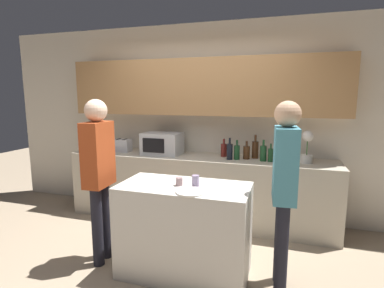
# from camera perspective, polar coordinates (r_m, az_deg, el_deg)

# --- Properties ---
(ground_plane) EXTENTS (14.00, 14.00, 0.00)m
(ground_plane) POSITION_cam_1_polar(r_m,az_deg,el_deg) (3.16, -6.61, -23.67)
(ground_plane) COLOR gray
(back_wall) EXTENTS (6.40, 0.40, 2.70)m
(back_wall) POSITION_cam_1_polar(r_m,az_deg,el_deg) (4.23, 2.16, 6.82)
(back_wall) COLOR beige
(back_wall) RESTS_ON ground_plane
(back_counter) EXTENTS (3.60, 0.62, 0.90)m
(back_counter) POSITION_cam_1_polar(r_m,az_deg,el_deg) (4.16, 1.09, -8.45)
(back_counter) COLOR #B7AD99
(back_counter) RESTS_ON ground_plane
(kitchen_island) EXTENTS (1.22, 0.61, 0.89)m
(kitchen_island) POSITION_cam_1_polar(r_m,az_deg,el_deg) (2.97, -1.49, -16.07)
(kitchen_island) COLOR beige
(kitchen_island) RESTS_ON ground_plane
(microwave) EXTENTS (0.52, 0.39, 0.30)m
(microwave) POSITION_cam_1_polar(r_m,az_deg,el_deg) (4.19, -5.67, 0.10)
(microwave) COLOR #B7BABC
(microwave) RESTS_ON back_counter
(toaster) EXTENTS (0.26, 0.16, 0.18)m
(toaster) POSITION_cam_1_polar(r_m,az_deg,el_deg) (4.49, -13.22, -0.27)
(toaster) COLOR silver
(toaster) RESTS_ON back_counter
(potted_plant) EXTENTS (0.14, 0.14, 0.39)m
(potted_plant) POSITION_cam_1_polar(r_m,az_deg,el_deg) (3.87, 21.07, -0.52)
(potted_plant) COLOR silver
(potted_plant) RESTS_ON back_counter
(bottle_0) EXTENTS (0.08, 0.08, 0.24)m
(bottle_0) POSITION_cam_1_polar(r_m,az_deg,el_deg) (4.04, 6.07, -1.10)
(bottle_0) COLOR maroon
(bottle_0) RESTS_ON back_counter
(bottle_1) EXTENTS (0.08, 0.08, 0.28)m
(bottle_1) POSITION_cam_1_polar(r_m,az_deg,el_deg) (3.86, 7.17, -1.38)
(bottle_1) COLOR black
(bottle_1) RESTS_ON back_counter
(bottle_2) EXTENTS (0.07, 0.07, 0.25)m
(bottle_2) POSITION_cam_1_polar(r_m,az_deg,el_deg) (3.87, 8.53, -1.52)
(bottle_2) COLOR #194723
(bottle_2) RESTS_ON back_counter
(bottle_3) EXTENTS (0.09, 0.09, 0.23)m
(bottle_3) POSITION_cam_1_polar(r_m,az_deg,el_deg) (3.92, 10.34, -1.54)
(bottle_3) COLOR #472814
(bottle_3) RESTS_ON back_counter
(bottle_4) EXTENTS (0.08, 0.08, 0.31)m
(bottle_4) POSITION_cam_1_polar(r_m,az_deg,el_deg) (3.99, 11.94, -1.00)
(bottle_4) COLOR #472814
(bottle_4) RESTS_ON back_counter
(bottle_5) EXTENTS (0.08, 0.08, 0.27)m
(bottle_5) POSITION_cam_1_polar(r_m,az_deg,el_deg) (3.84, 13.41, -1.67)
(bottle_5) COLOR #194723
(bottle_5) RESTS_ON back_counter
(bottle_6) EXTENTS (0.06, 0.06, 0.23)m
(bottle_6) POSITION_cam_1_polar(r_m,az_deg,el_deg) (3.83, 14.73, -2.00)
(bottle_6) COLOR #194723
(bottle_6) RESTS_ON back_counter
(plate_on_island) EXTENTS (0.26, 0.26, 0.01)m
(plate_on_island) POSITION_cam_1_polar(r_m,az_deg,el_deg) (2.60, -0.24, -9.10)
(plate_on_island) COLOR white
(plate_on_island) RESTS_ON kitchen_island
(cup_0) EXTENTS (0.07, 0.07, 0.11)m
(cup_0) POSITION_cam_1_polar(r_m,az_deg,el_deg) (2.75, 0.67, -7.07)
(cup_0) COLOR #8E7DA2
(cup_0) RESTS_ON kitchen_island
(cup_1) EXTENTS (0.07, 0.07, 0.08)m
(cup_1) POSITION_cam_1_polar(r_m,az_deg,el_deg) (2.79, -2.47, -7.15)
(cup_1) COLOR gray
(cup_1) RESTS_ON kitchen_island
(person_left) EXTENTS (0.22, 0.35, 1.68)m
(person_left) POSITION_cam_1_polar(r_m,az_deg,el_deg) (3.14, -17.35, -4.31)
(person_left) COLOR black
(person_left) RESTS_ON ground_plane
(person_center) EXTENTS (0.22, 0.35, 1.67)m
(person_center) POSITION_cam_1_polar(r_m,az_deg,el_deg) (2.71, 17.19, -6.57)
(person_center) COLOR black
(person_center) RESTS_ON ground_plane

